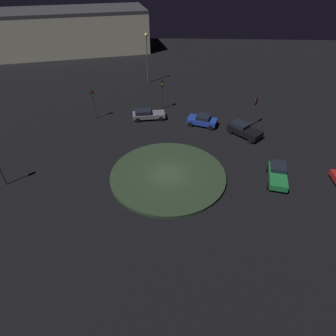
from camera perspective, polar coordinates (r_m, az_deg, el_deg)
The scene contains 11 objects.
ground_plane at distance 29.76m, azimuth -0.00°, elevation -1.65°, with size 120.37×120.37×0.00m, color black.
roundabout_island at distance 29.67m, azimuth -0.00°, elevation -1.41°, with size 12.12×12.12×0.31m, color #263823.
car_grey at distance 40.39m, azimuth -4.20°, elevation 10.79°, with size 2.62×4.71×1.39m.
car_green at distance 30.95m, azimuth 21.27°, elevation -1.18°, with size 4.38×2.67×1.39m.
car_black at distance 37.51m, azimuth 15.10°, elevation 7.45°, with size 4.40×4.37×1.52m.
car_blue at distance 38.90m, azimuth 6.96°, elevation 9.57°, with size 3.03×4.25×1.49m.
traffic_light_east at distance 42.18m, azimuth -1.19°, elevation 15.61°, with size 0.37×0.32×4.38m.
traffic_light_northeast at distance 40.80m, azimuth -14.82°, elevation 13.33°, with size 0.39×0.38×4.11m.
traffic_light_southeast at distance 39.28m, azimuth 17.11°, elevation 11.86°, with size 0.39×0.38×4.01m.
streetlamp_east at distance 51.90m, azimuth -4.30°, elevation 22.61°, with size 0.56×0.56×8.32m.
store_building at distance 75.44m, azimuth -19.09°, elevation 24.67°, with size 22.75×36.79×8.93m.
Camera 1 is at (-23.11, -1.02, 18.73)m, focal length 30.20 mm.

